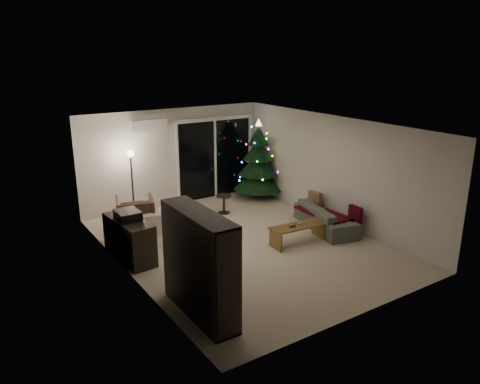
% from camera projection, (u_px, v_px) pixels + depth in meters
% --- Properties ---
extents(room, '(6.50, 7.51, 2.60)m').
position_uv_depth(room, '(225.00, 178.00, 10.95)').
color(room, beige).
rests_on(room, ground).
extents(bookshelf, '(0.47, 1.68, 1.67)m').
position_uv_depth(bookshelf, '(187.00, 268.00, 6.91)').
color(bookshelf, black).
rests_on(bookshelf, floor).
extents(media_cabinet, '(0.62, 1.36, 0.82)m').
position_uv_depth(media_cabinet, '(130.00, 239.00, 9.00)').
color(media_cabinet, black).
rests_on(media_cabinet, floor).
extents(stereo, '(0.42, 0.49, 0.18)m').
position_uv_depth(stereo, '(128.00, 215.00, 8.85)').
color(stereo, black).
rests_on(stereo, media_cabinet).
extents(armchair, '(1.02, 1.04, 0.76)m').
position_uv_depth(armchair, '(135.00, 213.00, 10.52)').
color(armchair, '#433125').
rests_on(armchair, floor).
extents(ottoman, '(0.65, 0.65, 0.48)m').
position_uv_depth(ottoman, '(153.00, 222.00, 10.37)').
color(ottoman, beige).
rests_on(ottoman, floor).
extents(cardboard_box_a, '(0.48, 0.40, 0.31)m').
position_uv_depth(cardboard_box_a, '(182.00, 237.00, 9.77)').
color(cardboard_box_a, white).
rests_on(cardboard_box_a, floor).
extents(cardboard_box_b, '(0.42, 0.33, 0.27)m').
position_uv_depth(cardboard_box_b, '(203.00, 228.00, 10.30)').
color(cardboard_box_b, white).
rests_on(cardboard_box_b, floor).
extents(side_table, '(0.42, 0.42, 0.47)m').
position_uv_depth(side_table, '(224.00, 204.00, 11.58)').
color(side_table, black).
rests_on(side_table, floor).
extents(floor_lamp, '(0.26, 0.26, 1.61)m').
position_uv_depth(floor_lamp, '(133.00, 186.00, 11.13)').
color(floor_lamp, black).
rests_on(floor_lamp, floor).
extents(sofa, '(1.15, 1.97, 0.54)m').
position_uv_depth(sofa, '(326.00, 217.00, 10.60)').
color(sofa, '#4F584A').
rests_on(sofa, floor).
extents(sofa_throw, '(0.58, 1.33, 0.04)m').
position_uv_depth(sofa_throw, '(323.00, 213.00, 10.51)').
color(sofa_throw, '#3B040A').
rests_on(sofa_throw, sofa).
extents(cushion_a, '(0.14, 0.36, 0.35)m').
position_uv_depth(cushion_a, '(315.00, 199.00, 11.19)').
color(cushion_a, brown).
rests_on(cushion_a, sofa).
extents(cushion_b, '(0.13, 0.36, 0.35)m').
position_uv_depth(cushion_b, '(355.00, 214.00, 10.15)').
color(cushion_b, '#3B040A').
rests_on(cushion_b, sofa).
extents(coffee_table, '(1.27, 0.53, 0.39)m').
position_uv_depth(coffee_table, '(298.00, 234.00, 9.83)').
color(coffee_table, brown).
rests_on(coffee_table, floor).
extents(remote_a, '(0.15, 0.05, 0.02)m').
position_uv_depth(remote_a, '(293.00, 226.00, 9.69)').
color(remote_a, black).
rests_on(remote_a, coffee_table).
extents(remote_b, '(0.15, 0.09, 0.02)m').
position_uv_depth(remote_b, '(300.00, 223.00, 9.87)').
color(remote_b, slate).
rests_on(remote_b, coffee_table).
extents(christmas_tree, '(1.49, 1.49, 2.16)m').
position_uv_depth(christmas_tree, '(258.00, 159.00, 12.60)').
color(christmas_tree, '#113519').
rests_on(christmas_tree, floor).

